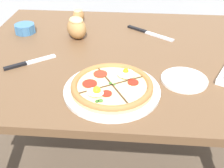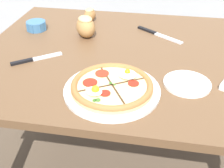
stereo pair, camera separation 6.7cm
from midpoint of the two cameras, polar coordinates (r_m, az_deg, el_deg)
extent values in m
cube|color=brown|center=(1.15, 0.40, 5.75)|extent=(1.21, 0.93, 0.03)
cube|color=brown|center=(1.80, -16.38, 2.21)|extent=(0.06, 0.06, 0.70)
cube|color=brown|center=(1.76, 19.75, 0.60)|extent=(0.06, 0.06, 0.70)
cylinder|color=white|center=(0.90, -2.13, -1.32)|extent=(0.31, 0.31, 0.01)
cylinder|color=#DBB775|center=(0.90, -2.15, -0.69)|extent=(0.26, 0.26, 0.01)
cylinder|color=beige|center=(0.89, -2.16, -0.29)|extent=(0.23, 0.23, 0.00)
torus|color=#A36B38|center=(0.89, -2.16, -0.26)|extent=(0.26, 0.26, 0.02)
cube|color=#472D19|center=(0.88, -5.63, -1.08)|extent=(0.10, 0.06, 0.00)
cube|color=#472D19|center=(0.85, -0.62, -2.17)|extent=(0.06, 0.10, 0.00)
cube|color=#472D19|center=(0.91, 1.17, 0.67)|extent=(0.10, 0.06, 0.00)
cube|color=#472D19|center=(0.94, -3.55, 1.60)|extent=(0.06, 0.10, 0.00)
cylinder|color=red|center=(0.90, -6.71, 0.02)|extent=(0.05, 0.05, 0.00)
cylinder|color=red|center=(0.85, -3.38, -2.02)|extent=(0.03, 0.03, 0.00)
cylinder|color=red|center=(0.90, 2.19, 0.28)|extent=(0.04, 0.04, 0.00)
cylinder|color=red|center=(0.95, -4.43, 2.00)|extent=(0.05, 0.05, 0.00)
ellipsoid|color=white|center=(0.85, -5.70, -1.71)|extent=(0.07, 0.07, 0.01)
sphere|color=#F4AD1E|center=(0.85, -5.39, -1.33)|extent=(0.02, 0.02, 0.02)
ellipsoid|color=white|center=(0.94, 0.83, 2.09)|extent=(0.09, 0.09, 0.01)
sphere|color=orange|center=(0.94, 0.76, 2.57)|extent=(0.02, 0.02, 0.02)
cylinder|color=#477A2D|center=(0.89, -1.68, -0.15)|extent=(0.01, 0.01, 0.00)
cylinder|color=#386B23|center=(0.82, -5.39, -3.57)|extent=(0.01, 0.01, 0.00)
cylinder|color=#386B23|center=(0.90, -2.48, 0.11)|extent=(0.01, 0.01, 0.00)
cylinder|color=#2D5B1E|center=(0.95, 1.84, 2.36)|extent=(0.02, 0.02, 0.00)
cylinder|color=#477A2D|center=(0.82, -4.70, -3.44)|extent=(0.02, 0.02, 0.00)
cylinder|color=teal|center=(1.38, -18.65, 10.61)|extent=(0.09, 0.09, 0.04)
cylinder|color=beige|center=(1.38, -18.69, 10.80)|extent=(0.07, 0.07, 0.02)
cylinder|color=teal|center=(1.36, -16.91, 10.65)|extent=(0.01, 0.01, 0.04)
cylinder|color=teal|center=(1.39, -17.00, 11.16)|extent=(0.01, 0.01, 0.04)
cylinder|color=teal|center=(1.42, -18.02, 11.33)|extent=(0.01, 0.01, 0.04)
cylinder|color=teal|center=(1.42, -19.39, 11.09)|extent=(0.01, 0.01, 0.04)
cylinder|color=teal|center=(1.40, -20.35, 10.56)|extent=(0.01, 0.01, 0.04)
cylinder|color=teal|center=(1.37, -20.33, 10.03)|extent=(0.01, 0.01, 0.04)
cylinder|color=teal|center=(1.34, -19.30, 9.84)|extent=(0.01, 0.01, 0.04)
cylinder|color=teal|center=(1.34, -17.86, 10.09)|extent=(0.01, 0.01, 0.04)
ellipsoid|color=#B27F47|center=(1.26, -8.74, 11.09)|extent=(0.13, 0.13, 0.09)
ellipsoid|color=#EAB775|center=(1.25, -8.89, 12.66)|extent=(0.09, 0.09, 0.03)
ellipsoid|color=#A3703D|center=(1.45, -8.21, 13.51)|extent=(0.07, 0.08, 0.06)
ellipsoid|color=tan|center=(1.44, -8.29, 14.45)|extent=(0.05, 0.06, 0.02)
cube|color=silver|center=(1.13, -15.90, 4.80)|extent=(0.10, 0.09, 0.01)
cube|color=black|center=(1.11, -20.74, 3.39)|extent=(0.08, 0.06, 0.01)
cube|color=silver|center=(1.29, 8.09, 9.54)|extent=(0.13, 0.10, 0.01)
cube|color=black|center=(1.35, 3.68, 11.07)|extent=(0.09, 0.07, 0.01)
cylinder|color=white|center=(0.98, 12.57, 0.79)|extent=(0.16, 0.16, 0.01)
camera|label=1|loc=(0.03, -92.17, -1.46)|focal=45.00mm
camera|label=2|loc=(0.03, 87.83, 1.46)|focal=45.00mm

